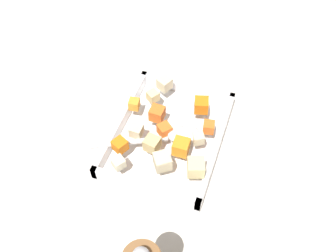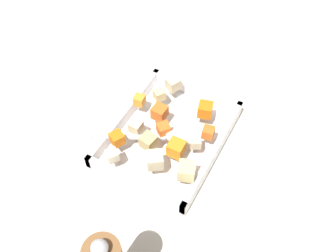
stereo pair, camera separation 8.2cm
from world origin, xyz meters
name	(u,v)px [view 1 (the left image)]	position (x,y,z in m)	size (l,w,h in m)	color
ground_plane	(159,146)	(0.00, 0.00, 0.00)	(4.00, 4.00, 0.00)	beige
baking_dish	(168,138)	(-0.02, 0.02, 0.01)	(0.30, 0.23, 0.05)	silver
carrot_chunk_near_left	(134,104)	(-0.05, -0.08, 0.06)	(0.02, 0.02, 0.02)	orange
carrot_chunk_corner_se	(201,105)	(-0.09, 0.07, 0.06)	(0.03, 0.03, 0.03)	orange
carrot_chunk_heap_top	(157,113)	(-0.04, -0.02, 0.06)	(0.03, 0.03, 0.03)	orange
carrot_chunk_corner_sw	(120,145)	(0.06, -0.06, 0.06)	(0.03, 0.03, 0.03)	orange
carrot_chunk_under_handle	(165,130)	(-0.01, 0.01, 0.06)	(0.03, 0.03, 0.03)	orange
carrot_chunk_heap_side	(209,127)	(-0.04, 0.10, 0.06)	(0.02, 0.02, 0.02)	orange
carrot_chunk_corner_ne	(181,147)	(0.03, 0.06, 0.06)	(0.03, 0.03, 0.03)	orange
potato_chunk_back_center	(162,161)	(0.07, 0.03, 0.06)	(0.03, 0.03, 0.03)	beige
potato_chunk_corner_nw	(198,138)	(-0.01, 0.09, 0.06)	(0.02, 0.02, 0.02)	beige
potato_chunk_near_spoon	(119,163)	(0.10, -0.05, 0.06)	(0.02, 0.02, 0.02)	beige
potato_chunk_center	(164,84)	(-0.13, -0.03, 0.06)	(0.03, 0.03, 0.03)	beige
potato_chunk_rim_edge	(136,131)	(0.02, -0.04, 0.06)	(0.03, 0.03, 0.03)	beige
potato_chunk_far_right	(196,167)	(0.06, 0.10, 0.06)	(0.03, 0.03, 0.03)	#E0CC89
potato_chunk_mid_right	(153,96)	(-0.09, -0.04, 0.06)	(0.02, 0.02, 0.02)	#E0CC89
potato_chunk_front_center	(152,144)	(0.04, 0.00, 0.06)	(0.03, 0.03, 0.03)	tan
serving_spoon	(178,135)	(0.00, 0.04, 0.06)	(0.13, 0.22, 0.02)	silver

